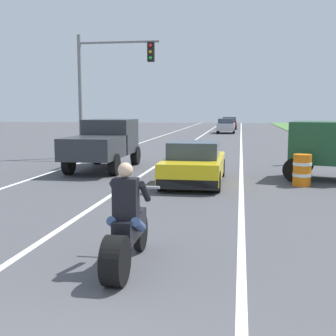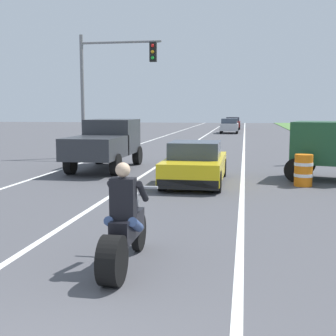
{
  "view_description": "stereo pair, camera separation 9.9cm",
  "coord_description": "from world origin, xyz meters",
  "px_view_note": "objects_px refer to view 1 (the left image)",
  "views": [
    {
      "loc": [
        1.74,
        -2.8,
        2.38
      ],
      "look_at": [
        0.05,
        7.62,
        1.0
      ],
      "focal_mm": 47.76,
      "sensor_mm": 36.0,
      "label": 1
    },
    {
      "loc": [
        1.84,
        -2.78,
        2.38
      ],
      "look_at": [
        0.05,
        7.62,
        1.0
      ],
      "focal_mm": 47.76,
      "sensor_mm": 36.0,
      "label": 2
    }
  ],
  "objects_px": {
    "motorcycle_with_rider": "(126,231)",
    "distant_car_further_ahead": "(229,123)",
    "pickup_truck_left_lane_dark_grey": "(104,142)",
    "traffic_light_mast_near": "(104,77)",
    "sports_car_yellow": "(194,164)",
    "construction_barrel_nearest": "(302,170)",
    "distant_car_far_ahead": "(226,126)"
  },
  "relations": [
    {
      "from": "traffic_light_mast_near",
      "to": "sports_car_yellow",
      "type": "bearing_deg",
      "value": -53.4
    },
    {
      "from": "pickup_truck_left_lane_dark_grey",
      "to": "distant_car_further_ahead",
      "type": "xyz_separation_m",
      "value": [
        3.99,
        38.37,
        -0.33
      ]
    },
    {
      "from": "sports_car_yellow",
      "to": "traffic_light_mast_near",
      "type": "xyz_separation_m",
      "value": [
        -5.18,
        6.98,
        3.33
      ]
    },
    {
      "from": "traffic_light_mast_near",
      "to": "motorcycle_with_rider",
      "type": "bearing_deg",
      "value": -71.62
    },
    {
      "from": "construction_barrel_nearest",
      "to": "distant_car_far_ahead",
      "type": "bearing_deg",
      "value": 96.12
    },
    {
      "from": "sports_car_yellow",
      "to": "construction_barrel_nearest",
      "type": "distance_m",
      "value": 3.4
    },
    {
      "from": "construction_barrel_nearest",
      "to": "motorcycle_with_rider",
      "type": "bearing_deg",
      "value": -113.74
    },
    {
      "from": "distant_car_far_ahead",
      "to": "distant_car_further_ahead",
      "type": "height_order",
      "value": "same"
    },
    {
      "from": "motorcycle_with_rider",
      "to": "sports_car_yellow",
      "type": "relative_size",
      "value": 0.51
    },
    {
      "from": "pickup_truck_left_lane_dark_grey",
      "to": "construction_barrel_nearest",
      "type": "distance_m",
      "value": 7.86
    },
    {
      "from": "sports_car_yellow",
      "to": "distant_car_further_ahead",
      "type": "height_order",
      "value": "distant_car_further_ahead"
    },
    {
      "from": "motorcycle_with_rider",
      "to": "sports_car_yellow",
      "type": "height_order",
      "value": "motorcycle_with_rider"
    },
    {
      "from": "motorcycle_with_rider",
      "to": "distant_car_further_ahead",
      "type": "bearing_deg",
      "value": 89.71
    },
    {
      "from": "motorcycle_with_rider",
      "to": "traffic_light_mast_near",
      "type": "relative_size",
      "value": 0.37
    },
    {
      "from": "sports_car_yellow",
      "to": "traffic_light_mast_near",
      "type": "height_order",
      "value": "traffic_light_mast_near"
    },
    {
      "from": "pickup_truck_left_lane_dark_grey",
      "to": "traffic_light_mast_near",
      "type": "distance_m",
      "value": 5.17
    },
    {
      "from": "motorcycle_with_rider",
      "to": "construction_barrel_nearest",
      "type": "xyz_separation_m",
      "value": [
        3.57,
        8.12,
        -0.09
      ]
    },
    {
      "from": "motorcycle_with_rider",
      "to": "distant_car_further_ahead",
      "type": "height_order",
      "value": "motorcycle_with_rider"
    },
    {
      "from": "sports_car_yellow",
      "to": "pickup_truck_left_lane_dark_grey",
      "type": "relative_size",
      "value": 0.9
    },
    {
      "from": "sports_car_yellow",
      "to": "construction_barrel_nearest",
      "type": "bearing_deg",
      "value": 0.58
    },
    {
      "from": "motorcycle_with_rider",
      "to": "distant_car_further_ahead",
      "type": "xyz_separation_m",
      "value": [
        0.25,
        49.31,
        0.18
      ]
    },
    {
      "from": "motorcycle_with_rider",
      "to": "traffic_light_mast_near",
      "type": "height_order",
      "value": "traffic_light_mast_near"
    },
    {
      "from": "motorcycle_with_rider",
      "to": "construction_barrel_nearest",
      "type": "bearing_deg",
      "value": 66.26
    },
    {
      "from": "distant_car_further_ahead",
      "to": "sports_car_yellow",
      "type": "bearing_deg",
      "value": -90.1
    },
    {
      "from": "pickup_truck_left_lane_dark_grey",
      "to": "traffic_light_mast_near",
      "type": "bearing_deg",
      "value": 107.02
    },
    {
      "from": "distant_car_far_ahead",
      "to": "distant_car_further_ahead",
      "type": "xyz_separation_m",
      "value": [
        0.09,
        9.31,
        0.0
      ]
    },
    {
      "from": "construction_barrel_nearest",
      "to": "distant_car_far_ahead",
      "type": "xyz_separation_m",
      "value": [
        -3.42,
        31.88,
        0.27
      ]
    },
    {
      "from": "pickup_truck_left_lane_dark_grey",
      "to": "sports_car_yellow",
      "type": "bearing_deg",
      "value": -36.02
    },
    {
      "from": "sports_car_yellow",
      "to": "distant_car_far_ahead",
      "type": "distance_m",
      "value": 31.92
    },
    {
      "from": "sports_car_yellow",
      "to": "construction_barrel_nearest",
      "type": "height_order",
      "value": "sports_car_yellow"
    },
    {
      "from": "construction_barrel_nearest",
      "to": "distant_car_further_ahead",
      "type": "xyz_separation_m",
      "value": [
        -3.32,
        41.19,
        0.27
      ]
    },
    {
      "from": "traffic_light_mast_near",
      "to": "distant_car_further_ahead",
      "type": "bearing_deg",
      "value": 81.27
    }
  ]
}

